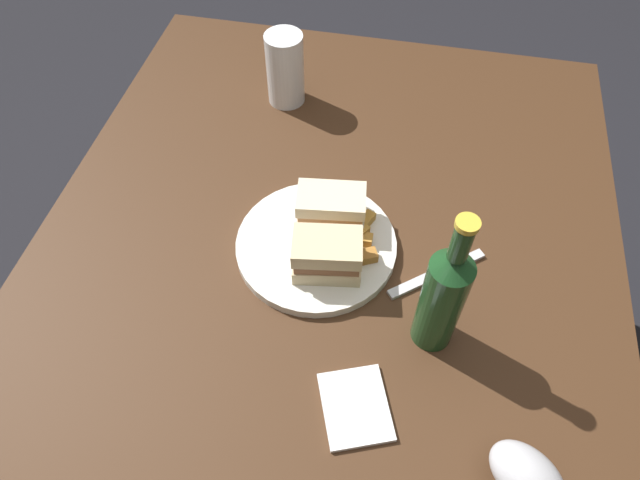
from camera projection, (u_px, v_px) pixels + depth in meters
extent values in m
plane|color=black|center=(322.00, 414.00, 1.56)|extent=(6.00, 6.00, 0.00)
cube|color=#422816|center=(323.00, 353.00, 1.25)|extent=(1.25, 0.99, 0.77)
cylinder|color=silver|center=(316.00, 245.00, 0.94)|extent=(0.27, 0.27, 0.02)
cube|color=beige|center=(327.00, 263.00, 0.89)|extent=(0.08, 0.12, 0.03)
cube|color=#8C5B3D|center=(327.00, 255.00, 0.87)|extent=(0.08, 0.11, 0.02)
cube|color=beige|center=(327.00, 247.00, 0.86)|extent=(0.08, 0.12, 0.03)
cube|color=beige|center=(330.00, 214.00, 0.95)|extent=(0.08, 0.12, 0.02)
cube|color=#B27A4C|center=(330.00, 207.00, 0.94)|extent=(0.08, 0.11, 0.01)
cube|color=beige|center=(330.00, 199.00, 0.92)|extent=(0.08, 0.12, 0.02)
cube|color=#AD702D|center=(365.00, 257.00, 0.91)|extent=(0.04, 0.04, 0.02)
cube|color=gold|center=(336.00, 255.00, 0.91)|extent=(0.02, 0.05, 0.02)
cube|color=gold|center=(364.00, 223.00, 0.95)|extent=(0.05, 0.04, 0.02)
cube|color=#B77F33|center=(357.00, 238.00, 0.93)|extent=(0.02, 0.05, 0.02)
cube|color=gold|center=(355.00, 236.00, 0.93)|extent=(0.06, 0.05, 0.02)
cylinder|color=white|center=(285.00, 69.00, 1.12)|extent=(0.08, 0.08, 0.15)
cylinder|color=gold|center=(286.00, 77.00, 1.13)|extent=(0.07, 0.07, 0.11)
ellipsoid|color=#B7B7BC|center=(527.00, 476.00, 0.69)|extent=(0.11, 0.12, 0.05)
ellipsoid|color=#381E0F|center=(529.00, 474.00, 0.69)|extent=(0.09, 0.10, 0.02)
cylinder|color=#19421E|center=(441.00, 304.00, 0.78)|extent=(0.06, 0.06, 0.18)
cone|color=#19421E|center=(455.00, 262.00, 0.70)|extent=(0.06, 0.06, 0.02)
cylinder|color=#19421E|center=(462.00, 242.00, 0.67)|extent=(0.03, 0.03, 0.06)
cylinder|color=gold|center=(468.00, 224.00, 0.64)|extent=(0.03, 0.03, 0.01)
cube|color=white|center=(355.00, 407.00, 0.78)|extent=(0.14, 0.12, 0.01)
cube|color=silver|center=(437.00, 274.00, 0.91)|extent=(0.13, 0.15, 0.01)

